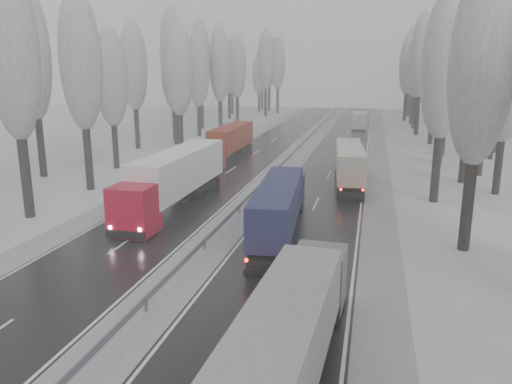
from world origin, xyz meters
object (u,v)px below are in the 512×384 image
at_px(truck_blue_box, 280,203).
at_px(truck_cream_box, 349,161).
at_px(truck_red_red, 229,141).
at_px(box_truck_distant, 360,120).
at_px(truck_red_white, 174,176).
at_px(truck_grey_tarp, 287,341).

xyz_separation_m(truck_blue_box, truck_cream_box, (3.52, 16.42, 0.05)).
bearing_deg(truck_red_red, box_truck_distant, 68.83).
height_order(truck_cream_box, truck_red_white, truck_red_white).
distance_m(truck_red_white, truck_red_red, 22.09).
bearing_deg(truck_red_white, truck_blue_box, -25.86).
distance_m(truck_blue_box, truck_cream_box, 16.79).
height_order(truck_grey_tarp, truck_blue_box, truck_blue_box).
xyz_separation_m(truck_cream_box, box_truck_distant, (-0.41, 47.14, -0.66)).
distance_m(truck_grey_tarp, truck_red_white, 24.25).
height_order(truck_cream_box, truck_red_red, truck_red_red).
xyz_separation_m(truck_grey_tarp, truck_cream_box, (0.25, 32.84, 0.05)).
xyz_separation_m(truck_grey_tarp, truck_red_red, (-14.37, 42.88, 0.16)).
height_order(truck_blue_box, box_truck_distant, truck_blue_box).
xyz_separation_m(truck_blue_box, truck_red_white, (-9.06, 4.46, 0.41)).
distance_m(truck_blue_box, truck_red_white, 10.10).
xyz_separation_m(truck_blue_box, truck_red_red, (-11.10, 26.45, 0.15)).
bearing_deg(box_truck_distant, truck_blue_box, -92.53).
xyz_separation_m(truck_grey_tarp, truck_red_white, (-12.32, 20.88, 0.42)).
relative_size(truck_grey_tarp, truck_blue_box, 1.00).
bearing_deg(truck_grey_tarp, truck_blue_box, 104.01).
bearing_deg(box_truck_distant, truck_red_white, -101.36).
bearing_deg(truck_red_red, truck_blue_box, -67.45).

